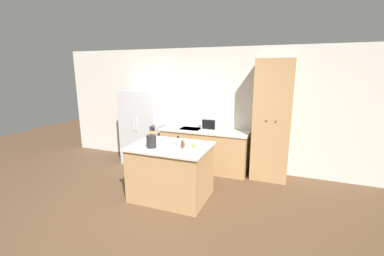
{
  "coord_description": "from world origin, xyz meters",
  "views": [
    {
      "loc": [
        1.8,
        -3.06,
        2.14
      ],
      "look_at": [
        0.08,
        1.4,
        1.05
      ],
      "focal_mm": 24.0,
      "sensor_mm": 36.0,
      "label": 1
    }
  ],
  "objects_px": {
    "refrigerator": "(144,127)",
    "microwave": "(214,123)",
    "spice_bottle_amber_oil": "(178,141)",
    "fire_extinguisher": "(126,151)",
    "pantry_cabinet": "(272,121)",
    "spice_bottle_tall_dark": "(182,144)",
    "kettle": "(151,141)",
    "spice_bottle_green_herb": "(194,146)",
    "knife_block": "(152,135)",
    "spice_bottle_short_red": "(183,144)"
  },
  "relations": [
    {
      "from": "refrigerator",
      "to": "fire_extinguisher",
      "type": "bearing_deg",
      "value": 172.49
    },
    {
      "from": "microwave",
      "to": "spice_bottle_tall_dark",
      "type": "bearing_deg",
      "value": -92.01
    },
    {
      "from": "fire_extinguisher",
      "to": "microwave",
      "type": "bearing_deg",
      "value": 1.59
    },
    {
      "from": "refrigerator",
      "to": "microwave",
      "type": "relative_size",
      "value": 3.69
    },
    {
      "from": "spice_bottle_amber_oil",
      "to": "kettle",
      "type": "bearing_deg",
      "value": -147.09
    },
    {
      "from": "refrigerator",
      "to": "spice_bottle_green_herb",
      "type": "bearing_deg",
      "value": -37.58
    },
    {
      "from": "knife_block",
      "to": "spice_bottle_green_herb",
      "type": "relative_size",
      "value": 3.55
    },
    {
      "from": "microwave",
      "to": "spice_bottle_short_red",
      "type": "xyz_separation_m",
      "value": [
        -0.06,
        -1.51,
        -0.06
      ]
    },
    {
      "from": "spice_bottle_amber_oil",
      "to": "fire_extinguisher",
      "type": "height_order",
      "value": "spice_bottle_amber_oil"
    },
    {
      "from": "spice_bottle_short_red",
      "to": "pantry_cabinet",
      "type": "bearing_deg",
      "value": 49.21
    },
    {
      "from": "spice_bottle_green_herb",
      "to": "refrigerator",
      "type": "bearing_deg",
      "value": 142.42
    },
    {
      "from": "spice_bottle_short_red",
      "to": "spice_bottle_amber_oil",
      "type": "xyz_separation_m",
      "value": [
        -0.1,
        0.03,
        0.03
      ]
    },
    {
      "from": "knife_block",
      "to": "spice_bottle_amber_oil",
      "type": "xyz_separation_m",
      "value": [
        0.54,
        -0.11,
        -0.02
      ]
    },
    {
      "from": "pantry_cabinet",
      "to": "knife_block",
      "type": "distance_m",
      "value": 2.31
    },
    {
      "from": "refrigerator",
      "to": "spice_bottle_green_herb",
      "type": "height_order",
      "value": "refrigerator"
    },
    {
      "from": "pantry_cabinet",
      "to": "microwave",
      "type": "distance_m",
      "value": 1.2
    },
    {
      "from": "spice_bottle_short_red",
      "to": "fire_extinguisher",
      "type": "distance_m",
      "value": 2.72
    },
    {
      "from": "refrigerator",
      "to": "spice_bottle_amber_oil",
      "type": "bearing_deg",
      "value": -42.3
    },
    {
      "from": "spice_bottle_green_herb",
      "to": "fire_extinguisher",
      "type": "xyz_separation_m",
      "value": [
        -2.33,
        1.42,
        -0.79
      ]
    },
    {
      "from": "spice_bottle_tall_dark",
      "to": "fire_extinguisher",
      "type": "height_order",
      "value": "spice_bottle_tall_dark"
    },
    {
      "from": "spice_bottle_tall_dark",
      "to": "kettle",
      "type": "height_order",
      "value": "kettle"
    },
    {
      "from": "pantry_cabinet",
      "to": "spice_bottle_green_herb",
      "type": "xyz_separation_m",
      "value": [
        -1.08,
        -1.43,
        -0.21
      ]
    },
    {
      "from": "pantry_cabinet",
      "to": "spice_bottle_amber_oil",
      "type": "distance_m",
      "value": 1.97
    },
    {
      "from": "spice_bottle_green_herb",
      "to": "kettle",
      "type": "bearing_deg",
      "value": -160.41
    },
    {
      "from": "kettle",
      "to": "microwave",
      "type": "bearing_deg",
      "value": 72.86
    },
    {
      "from": "spice_bottle_tall_dark",
      "to": "fire_extinguisher",
      "type": "relative_size",
      "value": 0.35
    },
    {
      "from": "pantry_cabinet",
      "to": "spice_bottle_short_red",
      "type": "bearing_deg",
      "value": -130.79
    },
    {
      "from": "refrigerator",
      "to": "spice_bottle_tall_dark",
      "type": "height_order",
      "value": "refrigerator"
    },
    {
      "from": "spice_bottle_green_herb",
      "to": "fire_extinguisher",
      "type": "distance_m",
      "value": 2.84
    },
    {
      "from": "microwave",
      "to": "spice_bottle_amber_oil",
      "type": "height_order",
      "value": "microwave"
    },
    {
      "from": "microwave",
      "to": "spice_bottle_amber_oil",
      "type": "relative_size",
      "value": 2.78
    },
    {
      "from": "refrigerator",
      "to": "microwave",
      "type": "bearing_deg",
      "value": 4.81
    },
    {
      "from": "spice_bottle_short_red",
      "to": "kettle",
      "type": "xyz_separation_m",
      "value": [
        -0.47,
        -0.21,
        0.05
      ]
    },
    {
      "from": "knife_block",
      "to": "spice_bottle_green_herb",
      "type": "distance_m",
      "value": 0.83
    },
    {
      "from": "pantry_cabinet",
      "to": "spice_bottle_tall_dark",
      "type": "bearing_deg",
      "value": -129.41
    },
    {
      "from": "microwave",
      "to": "refrigerator",
      "type": "bearing_deg",
      "value": -175.19
    },
    {
      "from": "refrigerator",
      "to": "microwave",
      "type": "height_order",
      "value": "refrigerator"
    },
    {
      "from": "spice_bottle_green_herb",
      "to": "fire_extinguisher",
      "type": "relative_size",
      "value": 0.21
    },
    {
      "from": "microwave",
      "to": "spice_bottle_green_herb",
      "type": "xyz_separation_m",
      "value": [
        0.11,
        -1.49,
        -0.07
      ]
    },
    {
      "from": "fire_extinguisher",
      "to": "pantry_cabinet",
      "type": "bearing_deg",
      "value": 0.07
    },
    {
      "from": "refrigerator",
      "to": "pantry_cabinet",
      "type": "height_order",
      "value": "pantry_cabinet"
    },
    {
      "from": "refrigerator",
      "to": "kettle",
      "type": "bearing_deg",
      "value": -54.76
    },
    {
      "from": "knife_block",
      "to": "spice_bottle_tall_dark",
      "type": "xyz_separation_m",
      "value": [
        0.65,
        -0.2,
        -0.04
      ]
    },
    {
      "from": "spice_bottle_tall_dark",
      "to": "fire_extinguisher",
      "type": "distance_m",
      "value": 2.76
    },
    {
      "from": "refrigerator",
      "to": "pantry_cabinet",
      "type": "relative_size",
      "value": 0.72
    },
    {
      "from": "microwave",
      "to": "spice_bottle_tall_dark",
      "type": "relative_size",
      "value": 3.35
    },
    {
      "from": "microwave",
      "to": "fire_extinguisher",
      "type": "height_order",
      "value": "microwave"
    },
    {
      "from": "pantry_cabinet",
      "to": "spice_bottle_tall_dark",
      "type": "xyz_separation_m",
      "value": [
        -1.24,
        -1.51,
        -0.19
      ]
    },
    {
      "from": "spice_bottle_tall_dark",
      "to": "spice_bottle_amber_oil",
      "type": "height_order",
      "value": "spice_bottle_amber_oil"
    },
    {
      "from": "refrigerator",
      "to": "spice_bottle_green_herb",
      "type": "relative_size",
      "value": 20.74
    }
  ]
}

